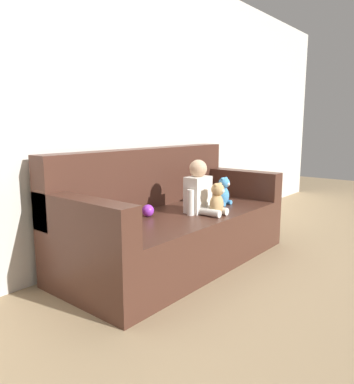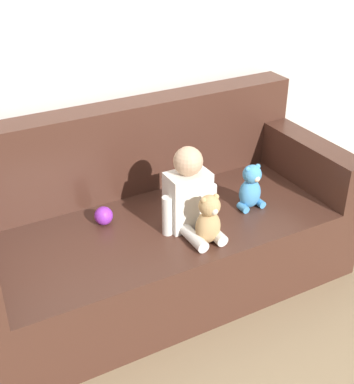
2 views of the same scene
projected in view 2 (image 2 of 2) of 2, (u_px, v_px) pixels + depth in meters
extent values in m
plane|color=#9E8460|center=(158.00, 283.00, 3.02)|extent=(12.00, 12.00, 0.00)
cube|color=silver|center=(107.00, 29.00, 2.78)|extent=(8.00, 0.05, 2.60)
cube|color=#47281E|center=(158.00, 252.00, 2.91)|extent=(2.07, 0.91, 0.43)
cube|color=#47281E|center=(126.00, 148.00, 2.95)|extent=(2.07, 0.18, 0.52)
cube|color=#47281E|center=(302.00, 157.00, 3.13)|extent=(0.16, 0.91, 0.27)
cube|color=white|center=(188.00, 200.00, 2.68)|extent=(0.22, 0.14, 0.30)
sphere|color=tan|center=(188.00, 161.00, 2.57)|extent=(0.15, 0.15, 0.15)
cylinder|color=white|center=(194.00, 238.00, 2.59)|extent=(0.06, 0.18, 0.06)
cylinder|color=white|center=(213.00, 232.00, 2.63)|extent=(0.06, 0.18, 0.06)
cylinder|color=white|center=(168.00, 216.00, 2.63)|extent=(0.05, 0.05, 0.21)
cylinder|color=white|center=(211.00, 203.00, 2.73)|extent=(0.05, 0.05, 0.21)
ellipsoid|color=tan|center=(208.00, 227.00, 2.58)|extent=(0.13, 0.11, 0.17)
sphere|color=tan|center=(210.00, 206.00, 2.51)|extent=(0.11, 0.11, 0.11)
sphere|color=tan|center=(204.00, 200.00, 2.47)|extent=(0.03, 0.03, 0.03)
sphere|color=tan|center=(216.00, 197.00, 2.50)|extent=(0.03, 0.03, 0.03)
sphere|color=beige|center=(214.00, 211.00, 2.48)|extent=(0.04, 0.04, 0.04)
cylinder|color=tan|center=(200.00, 244.00, 2.57)|extent=(0.04, 0.07, 0.04)
cylinder|color=tan|center=(220.00, 237.00, 2.61)|extent=(0.04, 0.07, 0.04)
ellipsoid|color=#4C9EDB|center=(250.00, 193.00, 2.86)|extent=(0.12, 0.10, 0.17)
sphere|color=#4C9EDB|center=(252.00, 174.00, 2.80)|extent=(0.10, 0.10, 0.10)
sphere|color=#4C9EDB|center=(247.00, 169.00, 2.77)|extent=(0.03, 0.03, 0.03)
sphere|color=#4C9EDB|center=(258.00, 166.00, 2.79)|extent=(0.03, 0.03, 0.03)
sphere|color=beige|center=(257.00, 179.00, 2.77)|extent=(0.04, 0.04, 0.04)
cylinder|color=#4C9EDB|center=(243.00, 208.00, 2.86)|extent=(0.04, 0.07, 0.04)
cylinder|color=#4C9EDB|center=(260.00, 203.00, 2.90)|extent=(0.04, 0.07, 0.04)
sphere|color=purple|center=(104.00, 216.00, 2.73)|extent=(0.10, 0.10, 0.10)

